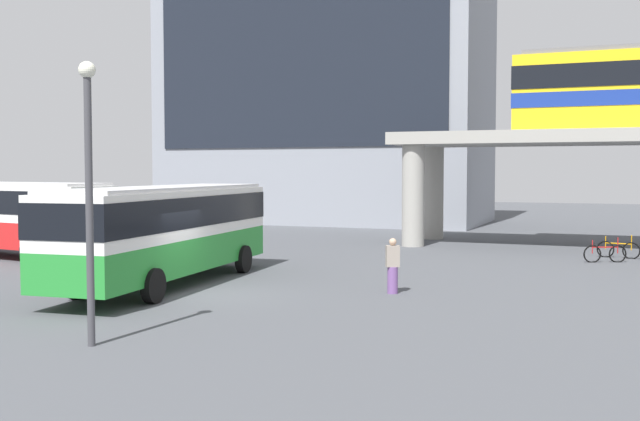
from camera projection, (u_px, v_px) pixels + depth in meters
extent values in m
plane|color=#47494F|center=(322.00, 258.00, 31.72)|extent=(120.00, 120.00, 0.00)
cube|color=gray|center=(327.00, 88.00, 54.64)|extent=(22.73, 11.19, 19.54)
cube|color=black|center=(296.00, 64.00, 49.35)|extent=(20.46, 0.10, 10.94)
cylinder|color=#9E9B93|center=(413.00, 196.00, 36.70)|extent=(1.10, 1.10, 4.99)
cylinder|color=#9E9B93|center=(433.00, 193.00, 40.70)|extent=(1.10, 1.10, 4.99)
cube|color=#268C33|center=(166.00, 253.00, 24.25)|extent=(3.48, 11.18, 1.10)
cube|color=white|center=(166.00, 213.00, 24.18)|extent=(3.48, 11.18, 1.50)
cube|color=black|center=(166.00, 211.00, 24.18)|extent=(3.53, 11.22, 0.96)
cube|color=silver|center=(165.00, 188.00, 24.14)|extent=(3.31, 10.62, 0.12)
cylinder|color=black|center=(182.00, 257.00, 28.01)|extent=(0.37, 1.02, 1.00)
cylinder|color=black|center=(244.00, 259.00, 27.29)|extent=(0.37, 1.02, 1.00)
cylinder|color=black|center=(77.00, 282.00, 21.69)|extent=(0.37, 1.02, 1.00)
cylinder|color=black|center=(153.00, 286.00, 20.98)|extent=(0.37, 1.02, 1.00)
cube|color=red|center=(7.00, 232.00, 32.41)|extent=(11.25, 4.13, 1.10)
cube|color=white|center=(6.00, 202.00, 32.34)|extent=(11.25, 4.13, 1.50)
cube|color=black|center=(6.00, 201.00, 32.34)|extent=(11.30, 4.18, 0.96)
cube|color=silver|center=(6.00, 184.00, 32.30)|extent=(10.69, 3.92, 0.12)
cylinder|color=black|center=(30.00, 252.00, 29.80)|extent=(1.03, 0.43, 1.00)
cylinder|color=black|center=(79.00, 246.00, 31.96)|extent=(1.03, 0.43, 1.00)
torus|color=black|center=(618.00, 254.00, 30.36)|extent=(0.70, 0.36, 0.74)
torus|color=black|center=(592.00, 254.00, 30.31)|extent=(0.70, 0.36, 0.74)
cylinder|color=#B21E1E|center=(605.00, 247.00, 30.32)|extent=(0.98, 0.48, 0.05)
cylinder|color=#B21E1E|center=(592.00, 247.00, 30.30)|extent=(0.04, 0.04, 0.55)
cylinder|color=#B21E1E|center=(618.00, 245.00, 30.34)|extent=(0.04, 0.04, 0.65)
torus|color=black|center=(631.00, 251.00, 31.55)|extent=(0.74, 0.22, 0.74)
torus|color=black|center=(605.00, 249.00, 32.15)|extent=(0.74, 0.22, 0.74)
cylinder|color=orange|center=(618.00, 244.00, 31.83)|extent=(1.04, 0.28, 0.05)
cylinder|color=orange|center=(606.00, 242.00, 32.13)|extent=(0.04, 0.04, 0.55)
cylinder|color=orange|center=(631.00, 243.00, 31.53)|extent=(0.04, 0.04, 0.65)
cylinder|color=#724C8C|center=(393.00, 280.00, 22.69)|extent=(0.32, 0.32, 0.82)
cube|color=gray|center=(393.00, 256.00, 22.65)|extent=(0.47, 0.41, 0.65)
sphere|color=tan|center=(393.00, 242.00, 22.63)|extent=(0.22, 0.22, 0.22)
cylinder|color=#3F3F44|center=(89.00, 213.00, 15.77)|extent=(0.16, 0.16, 5.69)
sphere|color=silver|center=(87.00, 70.00, 15.61)|extent=(0.36, 0.36, 0.36)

